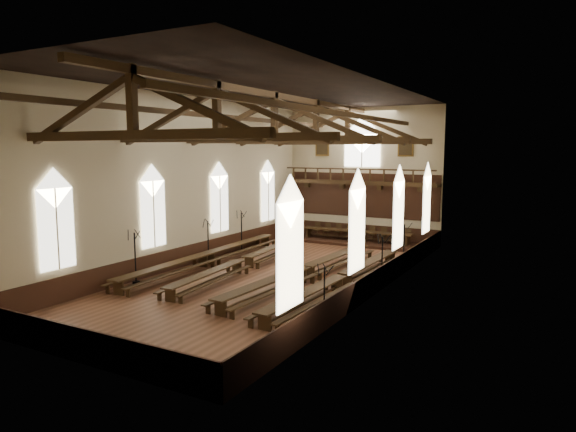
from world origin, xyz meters
The scene contains 21 objects.
ground centered at (0.00, 0.00, 0.00)m, with size 26.00×26.00×0.00m, color brown.
room_walls centered at (0.00, 0.00, 6.46)m, with size 26.00×26.00×26.00m.
wainscot_band centered at (0.00, 0.00, 0.60)m, with size 12.00×26.00×1.20m.
side_windows centered at (0.00, 0.00, 3.74)m, with size 11.85×19.80×4.50m.
end_window centered at (0.00, 12.90, 7.22)m, with size 2.80×0.12×3.80m.
minstrels_gallery centered at (0.00, 12.66, 3.91)m, with size 11.80×1.24×3.70m.
portraits centered at (0.00, 12.90, 7.10)m, with size 7.75×0.09×1.45m.
roof_trusses centered at (0.00, 0.00, 8.22)m, with size 11.70×25.70×2.80m.
refectory_row_a centered at (-4.87, 0.24, 0.58)m, with size 1.84×14.83×0.79m.
refectory_row_b centered at (-2.30, 0.27, 0.52)m, with size 1.98×14.16×0.71m.
refectory_row_c centered at (1.88, 0.01, 0.57)m, with size 1.98×14.73×0.78m.
refectory_row_d centered at (4.24, -0.64, 0.55)m, with size 1.79×14.47×0.75m.
dais centered at (0.22, 11.40, 0.10)m, with size 11.40×2.92×0.19m, color #381C10.
high_table centered at (0.22, 11.40, 0.85)m, with size 8.30×1.14×0.78m.
high_chairs centered at (0.22, 12.21, 0.75)m, with size 7.69×0.50×1.03m.
candelabrum_left_near centered at (-5.55, -4.77, 0.85)m, with size 0.83×0.83×2.81m.
candelabrum_left_mid centered at (-5.55, 1.29, 0.80)m, with size 0.75×0.81×2.65m.
candelabrum_left_far centered at (-5.55, 4.94, 0.85)m, with size 0.81×0.84×2.78m.
candelabrum_right_near centered at (5.55, -5.54, 0.73)m, with size 0.69×0.72×2.40m.
candelabrum_right_mid centered at (5.55, 1.52, 0.78)m, with size 0.70×0.79×2.57m.
candelabrum_right_far centered at (5.55, 5.41, 0.83)m, with size 0.73×0.84×2.72m.
Camera 1 is at (13.93, -23.60, 6.90)m, focal length 32.00 mm.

